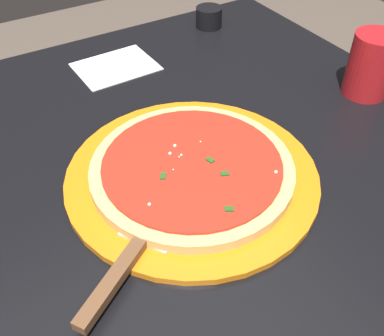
% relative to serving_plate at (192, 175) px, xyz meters
% --- Properties ---
extents(restaurant_table, '(1.05, 0.96, 0.77)m').
position_rel_serving_plate_xyz_m(restaurant_table, '(-0.04, 0.03, -0.14)').
color(restaurant_table, black).
rests_on(restaurant_table, ground_plane).
extents(serving_plate, '(0.37, 0.37, 0.01)m').
position_rel_serving_plate_xyz_m(serving_plate, '(0.00, 0.00, 0.00)').
color(serving_plate, orange).
rests_on(serving_plate, restaurant_table).
extents(pizza, '(0.30, 0.30, 0.02)m').
position_rel_serving_plate_xyz_m(pizza, '(-0.00, -0.00, 0.01)').
color(pizza, '#DBB26B').
rests_on(pizza, serving_plate).
extents(pizza_server, '(0.21, 0.16, 0.01)m').
position_rel_serving_plate_xyz_m(pizza_server, '(-0.14, -0.09, 0.01)').
color(pizza_server, silver).
rests_on(pizza_server, serving_plate).
extents(cup_tall_drink, '(0.08, 0.08, 0.11)m').
position_rel_serving_plate_xyz_m(cup_tall_drink, '(0.40, 0.03, 0.05)').
color(cup_tall_drink, '#B2191E').
rests_on(cup_tall_drink, restaurant_table).
extents(cup_small_sauce, '(0.06, 0.06, 0.05)m').
position_rel_serving_plate_xyz_m(cup_small_sauce, '(0.30, 0.42, 0.02)').
color(cup_small_sauce, black).
rests_on(cup_small_sauce, restaurant_table).
extents(napkin_folded_right, '(0.16, 0.13, 0.00)m').
position_rel_serving_plate_xyz_m(napkin_folded_right, '(0.04, 0.36, -0.00)').
color(napkin_folded_right, white).
rests_on(napkin_folded_right, restaurant_table).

